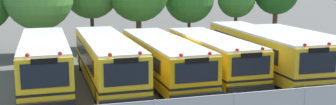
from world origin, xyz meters
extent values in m
plane|color=#595651|center=(0.00, 0.00, 0.00)|extent=(160.00, 160.00, 0.00)
cube|color=yellow|center=(-7.98, 0.14, 1.45)|extent=(2.56, 10.18, 2.19)
cube|color=white|center=(-7.98, 0.14, 2.60)|extent=(2.51, 9.98, 0.12)
cube|color=black|center=(-7.88, -4.94, 1.84)|extent=(1.94, 0.10, 1.05)
cube|color=black|center=(-6.79, 0.47, 1.80)|extent=(0.20, 7.90, 0.79)
cube|color=black|center=(-9.19, 0.42, 1.80)|extent=(0.20, 7.90, 0.79)
cube|color=black|center=(-7.98, 0.14, 1.01)|extent=(2.59, 10.28, 0.10)
sphere|color=red|center=(-7.23, -4.76, 2.70)|extent=(0.18, 0.18, 0.18)
sphere|color=red|center=(-8.53, -4.78, 2.70)|extent=(0.18, 0.18, 0.18)
cube|color=black|center=(-7.88, -4.95, 2.44)|extent=(1.07, 0.10, 0.24)
cylinder|color=black|center=(-6.87, -3.50, 0.50)|extent=(0.30, 1.01, 1.00)
cylinder|color=black|center=(-8.95, -3.54, 0.50)|extent=(0.30, 1.01, 1.00)
cylinder|color=black|center=(-7.00, 3.43, 0.50)|extent=(0.30, 1.01, 1.00)
cylinder|color=black|center=(-9.09, 3.39, 0.50)|extent=(0.30, 1.01, 1.00)
cube|color=yellow|center=(-4.70, 0.09, 1.41)|extent=(2.64, 11.00, 2.12)
cube|color=white|center=(-4.70, 0.09, 2.53)|extent=(2.59, 10.78, 0.12)
cube|color=black|center=(-4.56, -5.45, 0.53)|extent=(2.41, 0.22, 0.36)
cube|color=black|center=(-4.56, -5.40, 1.79)|extent=(1.94, 0.11, 1.02)
cube|color=black|center=(-3.51, 0.42, 1.75)|extent=(0.26, 8.54, 0.76)
cube|color=black|center=(-5.91, 0.36, 1.75)|extent=(0.26, 8.54, 0.76)
cube|color=black|center=(-4.70, 0.09, 0.99)|extent=(2.67, 11.11, 0.10)
sphere|color=red|center=(-3.91, -5.21, 2.63)|extent=(0.18, 0.18, 0.18)
sphere|color=red|center=(-5.21, -5.25, 2.63)|extent=(0.18, 0.18, 0.18)
cube|color=black|center=(-4.56, -5.41, 2.37)|extent=(1.06, 0.11, 0.24)
cylinder|color=black|center=(-3.55, -3.95, 0.50)|extent=(0.31, 1.01, 1.00)
cylinder|color=black|center=(-5.63, -4.01, 0.50)|extent=(0.31, 1.01, 1.00)
cylinder|color=black|center=(-3.75, 3.79, 0.50)|extent=(0.31, 1.01, 1.00)
cylinder|color=black|center=(-5.83, 3.73, 0.50)|extent=(0.31, 1.01, 1.00)
cube|color=#EAA80C|center=(-1.53, -0.10, 1.32)|extent=(2.79, 10.67, 1.94)
cube|color=white|center=(-1.53, -0.10, 2.35)|extent=(2.74, 10.46, 0.12)
cube|color=black|center=(-1.38, -5.47, 0.53)|extent=(2.56, 0.23, 0.36)
cube|color=black|center=(-1.38, -5.42, 1.67)|extent=(2.05, 0.12, 0.93)
cube|color=black|center=(-0.27, 0.24, 1.63)|extent=(0.27, 8.27, 0.70)
cube|color=black|center=(-2.81, 0.17, 1.63)|extent=(0.27, 8.27, 0.70)
cube|color=black|center=(-1.53, -0.10, 0.93)|extent=(2.82, 10.78, 0.10)
sphere|color=red|center=(-0.70, -5.23, 2.45)|extent=(0.18, 0.18, 0.18)
sphere|color=red|center=(-2.08, -5.27, 2.45)|extent=(0.18, 0.18, 0.18)
cube|color=black|center=(-1.38, -5.43, 2.19)|extent=(1.13, 0.11, 0.24)
cylinder|color=black|center=(-0.31, -3.97, 0.50)|extent=(0.31, 1.01, 1.00)
cylinder|color=black|center=(-2.53, -4.03, 0.50)|extent=(0.31, 1.01, 1.00)
cylinder|color=black|center=(-0.51, 3.43, 0.50)|extent=(0.31, 1.01, 1.00)
cylinder|color=black|center=(-2.74, 3.37, 0.50)|extent=(0.31, 1.01, 1.00)
cube|color=yellow|center=(1.54, 0.00, 1.32)|extent=(2.57, 9.72, 1.93)
cube|color=white|center=(1.54, 0.00, 2.34)|extent=(2.52, 9.52, 0.12)
cube|color=black|center=(1.58, -4.92, 0.53)|extent=(2.52, 0.18, 0.36)
cube|color=black|center=(1.58, -4.87, 1.66)|extent=(2.03, 0.08, 0.93)
cube|color=black|center=(2.79, 0.31, 1.62)|extent=(0.11, 7.56, 0.70)
cube|color=black|center=(0.28, 0.29, 1.62)|extent=(0.11, 7.56, 0.70)
cube|color=black|center=(1.54, 0.00, 0.93)|extent=(2.59, 9.81, 0.10)
sphere|color=red|center=(2.26, -4.69, 2.44)|extent=(0.18, 0.18, 0.18)
sphere|color=red|center=(0.90, -4.70, 2.44)|extent=(0.18, 0.18, 0.18)
cube|color=black|center=(1.58, -4.88, 2.18)|extent=(1.11, 0.09, 0.24)
cylinder|color=black|center=(2.66, -3.43, 0.50)|extent=(0.29, 1.00, 1.00)
cylinder|color=black|center=(0.47, -3.46, 0.50)|extent=(0.29, 1.00, 1.00)
cylinder|color=black|center=(2.60, 3.06, 0.50)|extent=(0.29, 1.00, 1.00)
cylinder|color=black|center=(0.41, 3.04, 0.50)|extent=(0.29, 1.00, 1.00)
cube|color=yellow|center=(4.80, 0.00, 1.44)|extent=(2.71, 11.54, 2.18)
cube|color=white|center=(4.80, 0.00, 2.59)|extent=(2.65, 11.31, 0.12)
cube|color=black|center=(4.64, -5.81, 0.53)|extent=(2.46, 0.22, 0.36)
cube|color=black|center=(4.65, -5.76, 1.83)|extent=(1.98, 0.11, 1.04)
cube|color=black|center=(6.03, 0.27, 1.79)|extent=(0.27, 8.96, 0.78)
cube|color=black|center=(3.58, 0.33, 1.79)|extent=(0.27, 8.96, 0.78)
cube|color=black|center=(4.80, 0.00, 1.00)|extent=(2.74, 11.66, 0.10)
sphere|color=red|center=(5.31, -5.61, 2.69)|extent=(0.18, 0.18, 0.18)
sphere|color=red|center=(3.99, -5.57, 2.69)|extent=(0.18, 0.18, 0.18)
cube|color=black|center=(4.65, -5.77, 2.43)|extent=(1.09, 0.11, 0.24)
cylinder|color=black|center=(5.75, -4.37, 0.50)|extent=(0.31, 1.01, 1.00)
cylinder|color=black|center=(3.62, -4.31, 0.50)|extent=(0.31, 1.01, 1.00)
cylinder|color=black|center=(5.96, 3.91, 0.50)|extent=(0.31, 1.01, 1.00)
cylinder|color=black|center=(3.84, 3.97, 0.50)|extent=(0.31, 1.01, 1.00)
cube|color=#EAA80C|center=(7.99, 0.08, 1.30)|extent=(2.43, 10.98, 1.90)
cube|color=white|center=(7.99, 0.08, 2.31)|extent=(2.38, 10.76, 0.12)
cube|color=black|center=(9.21, 0.38, 1.60)|extent=(0.07, 8.56, 0.68)
cube|color=black|center=(6.78, 0.39, 1.60)|extent=(0.07, 8.56, 0.68)
cube|color=black|center=(7.99, 0.08, 0.92)|extent=(2.46, 11.09, 0.10)
cylinder|color=black|center=(6.92, -4.00, 0.50)|extent=(0.28, 1.00, 1.00)
cylinder|color=black|center=(9.06, 3.76, 0.50)|extent=(0.28, 1.00, 1.00)
cylinder|color=black|center=(6.95, 3.77, 0.50)|extent=(0.28, 1.00, 1.00)
cylinder|color=#4C3823|center=(-8.37, 9.10, 1.34)|extent=(0.43, 0.43, 2.68)
sphere|color=#478438|center=(-8.53, 8.72, 4.28)|extent=(2.93, 2.93, 2.93)
cylinder|color=#4C3823|center=(-4.34, 11.62, 1.54)|extent=(0.31, 0.31, 3.09)
cylinder|color=#4C3823|center=(-0.71, 10.31, 1.46)|extent=(0.44, 0.44, 2.93)
cylinder|color=#4C3823|center=(4.02, 11.44, 1.24)|extent=(0.28, 0.28, 2.49)
cylinder|color=#4C3823|center=(7.95, 10.35, 1.41)|extent=(0.30, 0.30, 2.82)
cylinder|color=#4C3823|center=(11.59, 9.96, 1.56)|extent=(0.42, 0.42, 3.12)
cylinder|color=#9EA0A3|center=(0.23, -9.05, 1.67)|extent=(20.81, 0.04, 0.04)
camera|label=1|loc=(-7.47, -22.02, 5.80)|focal=43.36mm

